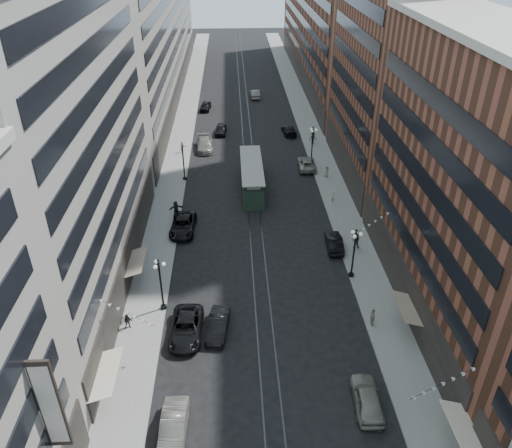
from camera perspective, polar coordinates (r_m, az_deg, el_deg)
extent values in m
plane|color=black|center=(74.56, -0.74, 6.88)|extent=(220.00, 220.00, 0.00)
cube|color=gray|center=(84.14, -8.62, 9.51)|extent=(4.00, 180.00, 0.15)
cube|color=gray|center=(84.76, 6.55, 9.83)|extent=(4.00, 180.00, 0.15)
cube|color=#2D2D33|center=(83.74, -1.49, 9.70)|extent=(0.12, 180.00, 0.02)
cube|color=#2D2D33|center=(83.78, -0.52, 9.72)|extent=(0.12, 180.00, 0.02)
cube|color=gray|center=(46.52, -21.12, 7.94)|extent=(8.00, 36.00, 28.00)
cube|color=gray|center=(106.36, -11.46, 21.10)|extent=(8.00, 90.00, 26.00)
cube|color=brown|center=(44.90, 23.14, 3.82)|extent=(8.00, 30.00, 24.00)
cube|color=brown|center=(67.44, 15.03, 21.96)|extent=(8.00, 26.00, 42.00)
cube|color=brown|center=(116.03, 7.35, 21.74)|extent=(8.00, 72.00, 24.00)
cylinder|color=black|center=(47.58, -10.50, -9.28)|extent=(0.56, 0.56, 0.30)
cylinder|color=black|center=(46.05, -10.80, -6.96)|extent=(0.18, 0.18, 5.20)
sphere|color=black|center=(44.39, -11.15, -4.12)|extent=(0.24, 0.24, 0.24)
sphere|color=white|center=(44.55, -10.52, -4.53)|extent=(0.36, 0.36, 0.36)
sphere|color=white|center=(44.97, -11.32, -4.25)|extent=(0.36, 0.36, 0.36)
sphere|color=white|center=(44.34, -11.44, -4.84)|extent=(0.36, 0.36, 0.36)
cylinder|color=black|center=(70.20, -8.14, 5.19)|extent=(0.56, 0.56, 0.30)
cylinder|color=black|center=(69.17, -8.29, 7.01)|extent=(0.18, 0.18, 5.20)
sphere|color=black|center=(68.08, -8.47, 9.16)|extent=(0.24, 0.24, 0.24)
sphere|color=white|center=(68.18, -8.06, 8.86)|extent=(0.36, 0.36, 0.36)
sphere|color=white|center=(68.61, -8.61, 8.96)|extent=(0.36, 0.36, 0.36)
sphere|color=white|center=(67.89, -8.66, 8.71)|extent=(0.36, 0.36, 0.36)
cylinder|color=black|center=(51.53, 10.81, -5.71)|extent=(0.56, 0.56, 0.30)
cylinder|color=black|center=(50.11, 11.09, -3.47)|extent=(0.18, 0.18, 5.20)
sphere|color=black|center=(48.60, 11.42, -0.75)|extent=(0.24, 0.24, 0.24)
sphere|color=white|center=(48.92, 11.88, -1.14)|extent=(0.36, 0.36, 0.36)
sphere|color=white|center=(49.07, 11.01, -0.92)|extent=(0.36, 0.36, 0.36)
sphere|color=white|center=(48.44, 11.21, -1.41)|extent=(0.36, 0.36, 0.36)
cylinder|color=black|center=(75.30, 6.33, 7.19)|extent=(0.56, 0.56, 0.30)
cylinder|color=black|center=(74.33, 6.44, 8.91)|extent=(0.18, 0.18, 5.20)
sphere|color=black|center=(73.32, 6.57, 10.93)|extent=(0.24, 0.24, 0.24)
sphere|color=white|center=(73.53, 6.90, 10.64)|extent=(0.36, 0.36, 0.36)
sphere|color=white|center=(73.79, 6.33, 10.75)|extent=(0.36, 0.36, 0.36)
sphere|color=white|center=(73.07, 6.41, 10.53)|extent=(0.36, 0.36, 0.36)
cube|color=#223629|center=(66.85, -0.49, 5.14)|extent=(2.62, 12.57, 2.72)
cube|color=gray|center=(66.13, -0.49, 6.45)|extent=(1.68, 11.52, 0.63)
cube|color=gray|center=(65.96, -0.50, 6.78)|extent=(2.83, 12.78, 0.16)
cylinder|color=black|center=(63.14, -0.30, 2.45)|extent=(2.41, 0.73, 0.73)
cylinder|color=black|center=(71.53, -0.65, 6.09)|extent=(2.41, 0.73, 0.73)
imported|color=slate|center=(37.78, -9.43, -21.98)|extent=(1.91, 5.01, 1.63)
imported|color=black|center=(44.39, -7.99, -11.67)|extent=(2.90, 5.92, 1.62)
imported|color=gray|center=(39.72, 12.56, -18.83)|extent=(2.17, 4.96, 1.66)
imported|color=black|center=(44.38, -4.36, -11.47)|extent=(2.23, 4.85, 1.54)
imported|color=black|center=(45.83, -14.44, -10.73)|extent=(0.80, 0.54, 1.50)
imported|color=#AAA38D|center=(45.81, 13.19, -10.28)|extent=(0.49, 1.07, 1.81)
imported|color=black|center=(58.21, -8.34, -0.11)|extent=(2.98, 6.01, 1.64)
imported|color=gray|center=(79.69, -5.91, 9.04)|extent=(2.92, 6.08, 1.71)
imported|color=black|center=(97.89, -5.80, 13.26)|extent=(2.29, 4.61, 1.51)
imported|color=black|center=(55.31, 8.91, -2.07)|extent=(1.78, 4.68, 1.52)
imported|color=gray|center=(73.26, 5.80, 6.89)|extent=(2.68, 5.42, 1.48)
imported|color=black|center=(85.73, 3.77, 10.67)|extent=(2.39, 5.00, 1.41)
imported|color=black|center=(85.89, -4.05, 10.74)|extent=(2.18, 4.66, 1.54)
imported|color=slate|center=(104.69, -0.13, 14.65)|extent=(1.97, 5.00, 1.62)
imported|color=black|center=(61.19, -9.14, 1.78)|extent=(1.82, 1.05, 1.88)
imported|color=#AAA08D|center=(78.71, -8.45, 8.64)|extent=(1.01, 0.73, 1.58)
imported|color=black|center=(55.54, 11.36, -1.86)|extent=(0.94, 0.65, 1.75)
imported|color=beige|center=(63.96, 8.75, 3.12)|extent=(0.75, 0.72, 1.73)
imported|color=black|center=(81.47, 6.52, 9.71)|extent=(1.32, 0.71, 1.94)
imported|color=#9E9A83|center=(70.74, 8.05, 6.03)|extent=(0.83, 0.92, 1.67)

